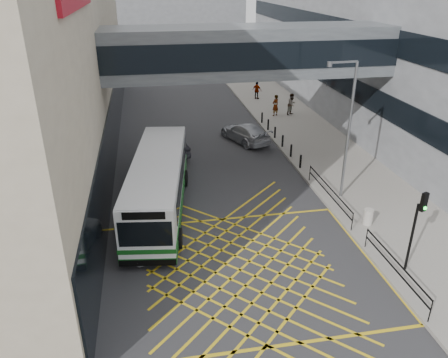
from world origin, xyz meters
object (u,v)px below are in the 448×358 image
car_dark (168,145)px  pedestrian_a (275,105)px  car_silver (245,132)px  street_lamp (347,123)px  pedestrian_c (257,90)px  litter_bin (368,217)px  car_white (139,232)px  pedestrian_b (292,104)px  bus (159,183)px  traffic_light (417,221)px

car_dark → pedestrian_a: bearing=-166.7°
car_silver → car_dark: bearing=-6.2°
street_lamp → pedestrian_c: 22.49m
street_lamp → litter_bin: (0.20, -3.24, -3.98)m
car_dark → car_white: bearing=56.9°
litter_bin → car_white: bearing=178.3°
car_white → car_dark: size_ratio=1.02×
car_white → car_dark: car_white is taller
pedestrian_b → pedestrian_c: pedestrian_b is taller
bus → pedestrian_a: 19.23m
car_white → street_lamp: size_ratio=0.59×
car_dark → litter_bin: car_dark is taller
traffic_light → pedestrian_a: size_ratio=1.99×
pedestrian_a → pedestrian_b: 1.57m
street_lamp → pedestrian_c: (0.74, 22.20, -3.51)m
car_dark → street_lamp: (9.27, -8.68, 3.86)m
street_lamp → pedestrian_b: bearing=77.4°
car_silver → pedestrian_a: 7.03m
bus → car_white: 3.65m
car_white → pedestrian_a: pedestrian_a is taller
traffic_light → pedestrian_a: bearing=67.7°
litter_bin → pedestrian_b: (2.29, 19.42, 0.55)m
pedestrian_a → bus: bearing=25.5°
car_white → litter_bin: size_ratio=5.41×
traffic_light → litter_bin: 4.44m
car_silver → pedestrian_c: 12.43m
car_dark → pedestrian_a: 12.61m
pedestrian_b → car_silver: bearing=-169.5°
car_white → street_lamp: street_lamp is taller
bus → traffic_light: 12.85m
bus → pedestrian_b: bearing=59.1°
pedestrian_a → pedestrian_c: pedestrian_a is taller
bus → car_white: size_ratio=2.47×
car_white → traffic_light: 12.37m
bus → car_silver: (7.04, 9.96, -0.90)m
pedestrian_b → street_lamp: bearing=-133.8°
car_dark → litter_bin: bearing=105.7°
bus → litter_bin: bus is taller
bus → car_white: bus is taller
pedestrian_b → traffic_light: bearing=-130.9°
traffic_light → pedestrian_c: traffic_light is taller
car_dark → traffic_light: 18.51m
car_white → pedestrian_c: bearing=-132.2°
litter_bin → pedestrian_b: 19.56m
street_lamp → litter_bin: bearing=-90.3°
car_silver → pedestrian_a: pedestrian_a is taller
car_silver → street_lamp: size_ratio=0.63×
litter_bin → pedestrian_a: bearing=87.9°
bus → litter_bin: size_ratio=13.37×
pedestrian_b → pedestrian_c: size_ratio=1.09×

